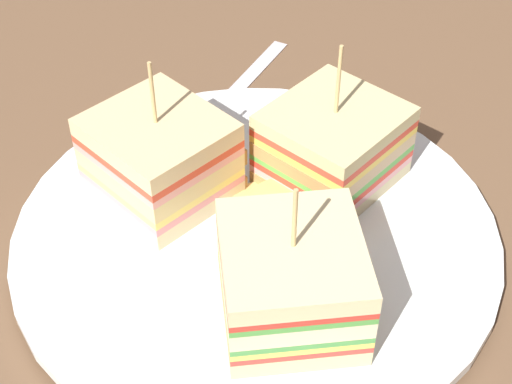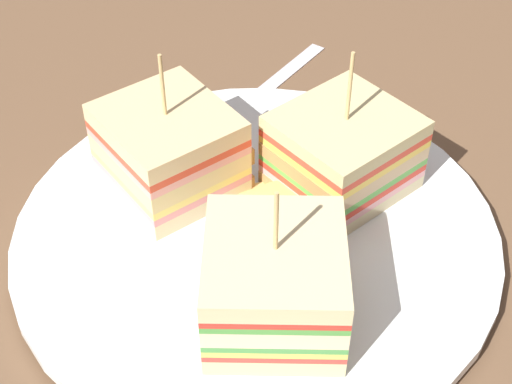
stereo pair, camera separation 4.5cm
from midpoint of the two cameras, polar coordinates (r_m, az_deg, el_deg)
The scene contains 7 objects.
ground_plane at distance 48.92cm, azimuth 2.64°, elevation -4.79°, with size 102.52×87.62×1.80cm, color brown.
plate at distance 47.59cm, azimuth 2.71°, elevation -3.31°, with size 29.90×29.90×1.52cm.
sandwich_wedge_0 at distance 48.92cm, azimuth 9.10°, elevation 2.79°, with size 9.86×10.17×10.01cm.
sandwich_wedge_1 at distance 48.31cm, azimuth -3.82°, elevation 2.98°, with size 10.29×9.97×9.84cm.
sandwich_wedge_2 at distance 40.70cm, azimuth 4.58°, elevation -6.91°, with size 9.96×10.24×9.23cm.
chip_pile at distance 47.58cm, azimuth 4.01°, elevation -1.14°, with size 6.90×6.23×1.68cm.
spoon at distance 58.35cm, azimuth 0.91°, elevation 6.18°, with size 4.51×15.26×1.00cm.
Camera 2 is at (14.57, -29.79, 35.14)cm, focal length 53.72 mm.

